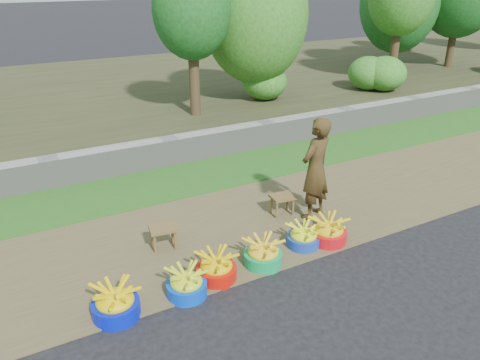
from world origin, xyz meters
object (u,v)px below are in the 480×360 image
basin_b (186,284)px  basin_a (115,303)px  basin_e (303,237)px  stool_left (163,231)px  basin_f (328,231)px  vendor_woman (316,169)px  basin_c (216,268)px  stool_right (282,199)px  basin_d (263,253)px

basin_b → basin_a: bearing=177.6°
basin_e → stool_left: 1.94m
basin_a → basin_f: basin_a is taller
basin_b → vendor_woman: (2.47, 0.85, 0.66)m
basin_c → basin_e: size_ratio=1.09×
basin_b → stool_left: bearing=83.9°
basin_a → stool_right: bearing=20.6°
basin_b → basin_d: bearing=5.7°
basin_b → stool_right: 2.38m
stool_right → vendor_woman: (0.38, -0.28, 0.54)m
stool_right → vendor_woman: size_ratio=0.25×
basin_a → basin_d: size_ratio=1.04×
basin_a → basin_f: 3.05m
stool_right → basin_e: bearing=-105.1°
basin_c → vendor_woman: vendor_woman is taller
stool_left → basin_b: bearing=-96.1°
basin_e → stool_right: 0.95m
basin_f → stool_left: size_ratio=1.29×
stool_left → stool_right: bearing=1.2°
basin_f → stool_left: basin_f is taller
basin_a → basin_c: 1.28m
basin_d → stool_right: 1.41m
basin_f → stool_right: 1.00m
vendor_woman → basin_b: bearing=0.1°
basin_c → stool_right: 1.93m
basin_e → vendor_woman: vendor_woman is taller
basin_e → basin_f: size_ratio=0.89×
basin_b → basin_f: (2.22, 0.15, 0.01)m
basin_a → stool_right: size_ratio=1.34×
basin_c → stool_right: basin_c is taller
basin_b → stool_right: bearing=28.5°
vendor_woman → stool_right: bearing=-55.7°
basin_a → stool_right: 3.12m
basin_d → stool_right: bearing=46.6°
basin_c → stool_left: size_ratio=1.24×
basin_d → vendor_woman: 1.67m
vendor_woman → basin_a: bearing=-5.0°
basin_e → basin_c: bearing=-175.6°
basin_c → basin_b: bearing=-165.4°
basin_d → stool_right: (0.97, 1.02, 0.11)m
basin_d → basin_f: basin_f is taller
basin_e → vendor_woman: 1.11m
basin_d → basin_e: bearing=8.9°
stool_right → stool_left: bearing=-178.8°
basin_c → stool_right: size_ratio=1.27×
basin_b → stool_left: 1.11m
basin_a → stool_right: (2.92, 1.10, 0.10)m
basin_b → basin_c: size_ratio=0.95×
basin_d → stool_left: basin_d is taller
stool_right → vendor_woman: bearing=-36.8°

